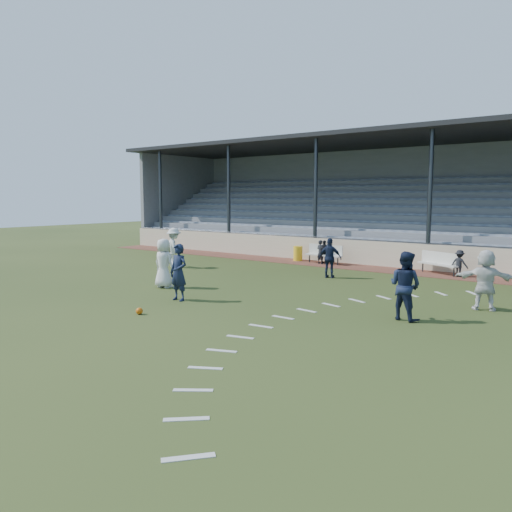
{
  "coord_description": "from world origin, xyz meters",
  "views": [
    {
      "loc": [
        10.5,
        -11.33,
        3.35
      ],
      "look_at": [
        0.0,
        2.5,
        1.3
      ],
      "focal_mm": 35.0,
      "sensor_mm": 36.0,
      "label": 1
    }
  ],
  "objects": [
    {
      "name": "grandstand",
      "position": [
        0.01,
        16.26,
        2.2
      ],
      "size": [
        34.6,
        9.0,
        6.61
      ],
      "color": "gray",
      "rests_on": "ground"
    },
    {
      "name": "penalty_arc",
      "position": [
        4.12,
        0.0,
        0.01
      ],
      "size": [
        3.89,
        14.63,
        0.01
      ],
      "color": "silver",
      "rests_on": "ground"
    },
    {
      "name": "football",
      "position": [
        -0.66,
        -2.18,
        0.1
      ],
      "size": [
        0.2,
        0.2,
        0.2
      ],
      "primitive_type": "sphere",
      "color": "#C4570B",
      "rests_on": "ground"
    },
    {
      "name": "player_navy_lead",
      "position": [
        -1.18,
        -0.11,
        0.93
      ],
      "size": [
        0.68,
        0.45,
        1.85
      ],
      "primitive_type": "imported",
      "rotation": [
        0.0,
        0.0,
        0.01
      ],
      "color": "#131C36",
      "rests_on": "ground"
    },
    {
      "name": "trash_bin",
      "position": [
        -3.52,
        10.8,
        0.4
      ],
      "size": [
        0.48,
        0.48,
        0.77
      ],
      "primitive_type": "cylinder",
      "color": "yellow",
      "rests_on": "cinder_track"
    },
    {
      "name": "player_white_wing",
      "position": [
        -6.97,
        5.18,
        0.95
      ],
      "size": [
        1.41,
        1.2,
        1.9
      ],
      "primitive_type": "imported",
      "rotation": [
        0.0,
        0.0,
        2.65
      ],
      "color": "silver",
      "rests_on": "ground"
    },
    {
      "name": "bench_right",
      "position": [
        3.82,
        10.7,
        0.58
      ],
      "size": [
        1.99,
        1.25,
        0.95
      ],
      "rotation": [
        0.0,
        0.0,
        -0.42
      ],
      "color": "beige",
      "rests_on": "cinder_track"
    },
    {
      "name": "cinder_track",
      "position": [
        0.0,
        10.5,
        0.01
      ],
      "size": [
        34.0,
        2.0,
        0.02
      ],
      "primitive_type": "cube",
      "color": "brown",
      "rests_on": "ground"
    },
    {
      "name": "player_navy_mid",
      "position": [
        5.63,
        1.83,
        0.95
      ],
      "size": [
        1.05,
        0.89,
        1.89
      ],
      "primitive_type": "imported",
      "rotation": [
        0.0,
        0.0,
        2.94
      ],
      "color": "#131C36",
      "rests_on": "ground"
    },
    {
      "name": "player_white_lead",
      "position": [
        -3.32,
        1.2,
        0.91
      ],
      "size": [
        0.92,
        0.63,
        1.83
      ],
      "primitive_type": "imported",
      "rotation": [
        0.0,
        0.0,
        3.19
      ],
      "color": "silver",
      "rests_on": "ground"
    },
    {
      "name": "player_white_back",
      "position": [
        7.09,
        4.44,
        0.91
      ],
      "size": [
        1.77,
        0.93,
        1.83
      ],
      "primitive_type": "imported",
      "rotation": [
        0.0,
        0.0,
        3.39
      ],
      "color": "silver",
      "rests_on": "ground"
    },
    {
      "name": "player_navy_wing",
      "position": [
        0.51,
        6.93,
        0.83
      ],
      "size": [
        1.04,
        0.63,
        1.66
      ],
      "primitive_type": "imported",
      "rotation": [
        0.0,
        0.0,
        3.38
      ],
      "color": "#131C36",
      "rests_on": "ground"
    },
    {
      "name": "ground",
      "position": [
        0.0,
        0.0,
        0.0
      ],
      "size": [
        90.0,
        90.0,
        0.0
      ],
      "primitive_type": "plane",
      "color": "#2E3C18",
      "rests_on": "ground"
    },
    {
      "name": "bench_left",
      "position": [
        -1.85,
        10.67,
        0.58
      ],
      "size": [
        2.03,
        0.61,
        0.95
      ],
      "rotation": [
        0.0,
        0.0,
        -0.08
      ],
      "color": "beige",
      "rests_on": "cinder_track"
    },
    {
      "name": "sub_right",
      "position": [
        4.77,
        10.37,
        0.59
      ],
      "size": [
        0.8,
        0.55,
        1.13
      ],
      "primitive_type": "imported",
      "rotation": [
        0.0,
        0.0,
        2.95
      ],
      "color": "black",
      "rests_on": "cinder_track"
    },
    {
      "name": "sub_left_near",
      "position": [
        -1.94,
        10.41,
        0.62
      ],
      "size": [
        0.49,
        0.37,
        1.2
      ],
      "primitive_type": "imported",
      "rotation": [
        0.0,
        0.0,
        2.92
      ],
      "color": "black",
      "rests_on": "cinder_track"
    },
    {
      "name": "retaining_wall",
      "position": [
        0.0,
        11.55,
        0.6
      ],
      "size": [
        34.0,
        0.18,
        1.2
      ],
      "primitive_type": "cube",
      "color": "beige",
      "rests_on": "ground"
    },
    {
      "name": "sub_left_far",
      "position": [
        -1.89,
        10.72,
        0.6
      ],
      "size": [
        0.69,
        0.29,
        1.17
      ],
      "primitive_type": "imported",
      "rotation": [
        0.0,
        0.0,
        3.15
      ],
      "color": "black",
      "rests_on": "cinder_track"
    }
  ]
}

